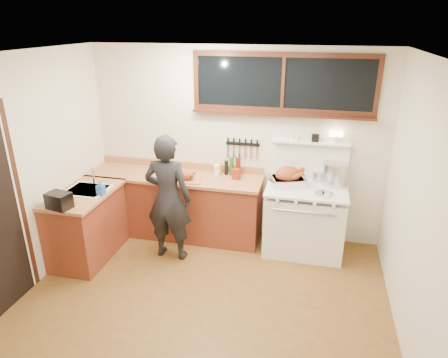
% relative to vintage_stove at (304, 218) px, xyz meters
% --- Properties ---
extents(ground_plane, '(4.00, 3.50, 0.02)m').
position_rel_vintage_stove_xyz_m(ground_plane, '(-1.00, -1.41, -0.48)').
color(ground_plane, brown).
extents(room_shell, '(4.10, 3.60, 2.65)m').
position_rel_vintage_stove_xyz_m(room_shell, '(-1.00, -1.41, 1.18)').
color(room_shell, beige).
rests_on(room_shell, ground).
extents(counter_back, '(2.44, 0.64, 1.00)m').
position_rel_vintage_stove_xyz_m(counter_back, '(-1.80, 0.04, -0.01)').
color(counter_back, maroon).
rests_on(counter_back, ground).
extents(counter_left, '(0.64, 1.09, 0.90)m').
position_rel_vintage_stove_xyz_m(counter_left, '(-2.70, -0.79, -0.01)').
color(counter_left, maroon).
rests_on(counter_left, ground).
extents(sink_unit, '(0.50, 0.45, 0.37)m').
position_rel_vintage_stove_xyz_m(sink_unit, '(-2.68, -0.71, 0.38)').
color(sink_unit, white).
rests_on(sink_unit, counter_left).
extents(vintage_stove, '(1.02, 0.74, 1.58)m').
position_rel_vintage_stove_xyz_m(vintage_stove, '(0.00, 0.00, 0.00)').
color(vintage_stove, white).
rests_on(vintage_stove, ground).
extents(back_window, '(2.32, 0.13, 0.77)m').
position_rel_vintage_stove_xyz_m(back_window, '(-0.40, 0.31, 1.60)').
color(back_window, black).
rests_on(back_window, room_shell).
extents(knife_strip, '(0.46, 0.03, 0.28)m').
position_rel_vintage_stove_xyz_m(knife_strip, '(-0.90, 0.32, 0.84)').
color(knife_strip, black).
rests_on(knife_strip, room_shell).
extents(man, '(0.61, 0.41, 1.64)m').
position_rel_vintage_stove_xyz_m(man, '(-1.67, -0.55, 0.35)').
color(man, black).
rests_on(man, ground).
extents(soap_bottle, '(0.09, 0.10, 0.19)m').
position_rel_vintage_stove_xyz_m(soap_bottle, '(-2.43, -0.80, 0.53)').
color(soap_bottle, blue).
rests_on(soap_bottle, counter_left).
extents(toaster, '(0.30, 0.23, 0.18)m').
position_rel_vintage_stove_xyz_m(toaster, '(-2.70, -1.24, 0.52)').
color(toaster, black).
rests_on(toaster, counter_left).
extents(cutting_board, '(0.43, 0.35, 0.14)m').
position_rel_vintage_stove_xyz_m(cutting_board, '(-1.56, -0.13, 0.49)').
color(cutting_board, '#B07246').
rests_on(cutting_board, counter_back).
extents(roast_turkey, '(0.51, 0.44, 0.25)m').
position_rel_vintage_stove_xyz_m(roast_turkey, '(-0.25, 0.05, 0.53)').
color(roast_turkey, silver).
rests_on(roast_turkey, vintage_stove).
extents(stockpot, '(0.39, 0.39, 0.30)m').
position_rel_vintage_stove_xyz_m(stockpot, '(0.33, 0.18, 0.58)').
color(stockpot, silver).
rests_on(stockpot, vintage_stove).
extents(saucepan, '(0.20, 0.30, 0.13)m').
position_rel_vintage_stove_xyz_m(saucepan, '(0.14, 0.29, 0.50)').
color(saucepan, silver).
rests_on(saucepan, vintage_stove).
extents(pot_lid, '(0.22, 0.22, 0.04)m').
position_rel_vintage_stove_xyz_m(pot_lid, '(0.20, -0.17, 0.45)').
color(pot_lid, silver).
rests_on(pot_lid, vintage_stove).
extents(coffee_tin, '(0.11, 0.09, 0.14)m').
position_rel_vintage_stove_xyz_m(coffee_tin, '(-0.94, 0.08, 0.51)').
color(coffee_tin, maroon).
rests_on(coffee_tin, counter_back).
extents(pitcher, '(0.10, 0.10, 0.16)m').
position_rel_vintage_stove_xyz_m(pitcher, '(-1.22, 0.15, 0.51)').
color(pitcher, white).
rests_on(pitcher, counter_back).
extents(bottle_cluster, '(0.32, 0.07, 0.26)m').
position_rel_vintage_stove_xyz_m(bottle_cluster, '(-1.04, 0.22, 0.55)').
color(bottle_cluster, black).
rests_on(bottle_cluster, counter_back).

